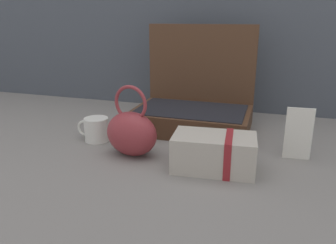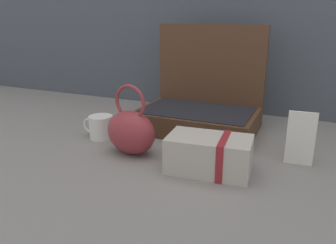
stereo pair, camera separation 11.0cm
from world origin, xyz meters
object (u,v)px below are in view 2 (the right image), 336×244
object	(u,v)px
coffee_mug	(101,127)
info_card_left	(301,139)
teal_pouch_handbag	(131,131)
cream_toiletry_bag	(210,154)
open_suitcase	(201,107)

from	to	relation	value
coffee_mug	info_card_left	xyz separation A→B (m)	(0.69, 0.05, 0.04)
teal_pouch_handbag	coffee_mug	distance (m)	0.20
coffee_mug	info_card_left	world-z (taller)	info_card_left
cream_toiletry_bag	coffee_mug	size ratio (longest dim) A/B	2.05
open_suitcase	info_card_left	bearing A→B (deg)	-29.57
coffee_mug	cream_toiletry_bag	bearing A→B (deg)	-13.40
teal_pouch_handbag	info_card_left	size ratio (longest dim) A/B	1.39
teal_pouch_handbag	coffee_mug	size ratio (longest dim) A/B	1.90
teal_pouch_handbag	cream_toiletry_bag	xyz separation A→B (m)	(0.28, -0.03, -0.02)
coffee_mug	info_card_left	size ratio (longest dim) A/B	0.73
teal_pouch_handbag	cream_toiletry_bag	distance (m)	0.28
open_suitcase	cream_toiletry_bag	world-z (taller)	open_suitcase
cream_toiletry_bag	info_card_left	xyz separation A→B (m)	(0.23, 0.16, 0.03)
cream_toiletry_bag	info_card_left	world-z (taller)	info_card_left
coffee_mug	teal_pouch_handbag	bearing A→B (deg)	-24.93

